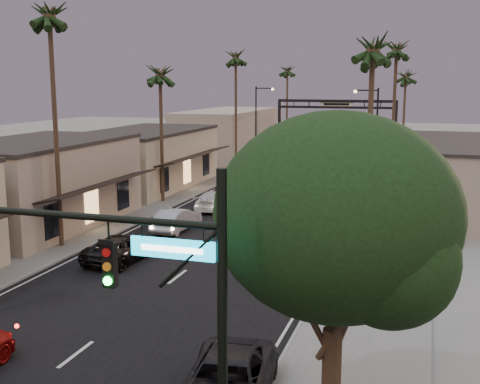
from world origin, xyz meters
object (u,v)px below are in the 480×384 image
Objects in this scene: palm_ra at (373,42)px; curbside_black at (312,247)px; traffic_signal at (139,289)px; palm_rc at (406,73)px; palm_far at (288,68)px; streetlight_right at (373,132)px; corner_tree at (339,225)px; palm_rb at (397,45)px; streetlight_left at (258,120)px; oncoming_silver at (176,219)px; palm_lc at (160,69)px; oncoming_pickup at (122,248)px; curbside_near at (226,383)px; palm_lb at (49,9)px; palm_ld at (236,54)px; arch at (336,113)px.

curbside_black is at bearing 177.56° from palm_ra.
palm_rc is (2.91, 60.00, 5.39)m from traffic_signal.
streetlight_right is at bearing -65.24° from palm_far.
palm_far reaches higher than corner_tree.
streetlight_left is at bearing 137.95° from palm_rb.
palm_rb is 23.59m from oncoming_silver.
palm_lc is 19.07m from palm_rb.
palm_far is at bearing 116.43° from palm_rb.
traffic_signal is 1.66× the size of oncoming_pickup.
curbside_black is at bearing -94.12° from palm_rc.
curbside_near is 15.81m from curbside_black.
curbside_black is at bearing 102.67° from corner_tree.
corner_tree is at bearing -57.66° from palm_lc.
streetlight_left is at bearing 87.33° from palm_lb.
palm_rb is at bearing 91.37° from corner_tree.
palm_far is at bearing -82.12° from oncoming_pickup.
palm_far is 2.42× the size of curbside_near.
oncoming_silver is at bearing 110.24° from curbside_near.
curbside_near is (-2.40, -15.68, -10.69)m from palm_ra.
oncoming_silver is at bearing -84.90° from palm_far.
streetlight_right is 0.63× the size of palm_rb.
streetlight_right is at bearing -110.57° from oncoming_pickup.
oncoming_pickup is (4.64, -1.31, -12.67)m from palm_lb.
palm_lb is 33.01m from palm_ld.
traffic_signal reaches higher than oncoming_silver.
palm_rb is (8.60, -26.00, 6.88)m from arch.
streetlight_right is (6.92, -25.00, -0.20)m from arch.
streetlight_left reaches higher than arch.
palm_far is 51.63m from oncoming_silver.
streetlight_right is 27.03m from oncoming_pickup.
traffic_signal is 0.95× the size of streetlight_right.
palm_rb is (2.91, 40.00, 7.33)m from traffic_signal.
streetlight_left reaches higher than curbside_near.
palm_ld reaches higher than palm_ra.
corner_tree is at bearing -75.86° from palm_far.
curbside_near is at bearing -91.12° from streetlight_right.
oncoming_pickup reaches higher than curbside_black.
oncoming_pickup is at bearing -114.12° from streetlight_right.
arch is 1.69× the size of streetlight_left.
oncoming_pickup is (-12.56, -43.31, -9.76)m from palm_rc.
palm_far is at bearing 136.05° from arch.
palm_far is (-8.30, 8.00, 5.91)m from arch.
palm_rc is (15.52, 6.00, 5.14)m from streetlight_left.
palm_rc reaches higher than corner_tree.
palm_rc is at bearing 87.22° from traffic_signal.
palm_lc reaches higher than streetlight_left.
curbside_near is 1.19× the size of curbside_black.
palm_ra is at bearing -72.62° from palm_far.
oncoming_pickup is (-3.96, -49.31, -4.82)m from arch.
arch is 11.59m from palm_rc.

